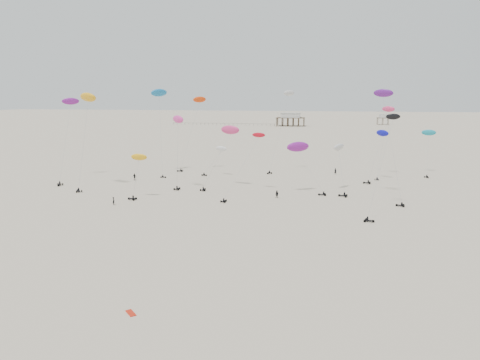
% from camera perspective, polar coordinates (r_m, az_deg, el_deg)
% --- Properties ---
extents(ground_plane, '(900.00, 900.00, 0.00)m').
position_cam_1_polar(ground_plane, '(205.48, 5.71, 3.70)').
color(ground_plane, beige).
extents(pavilion_main, '(21.00, 13.00, 9.80)m').
position_cam_1_polar(pavilion_main, '(354.93, 6.18, 7.24)').
color(pavilion_main, brown).
rests_on(pavilion_main, ground).
extents(pavilion_small, '(9.00, 7.00, 8.00)m').
position_cam_1_polar(pavilion_small, '(386.31, 17.01, 7.00)').
color(pavilion_small, brown).
rests_on(pavilion_small, ground).
extents(pier_fence, '(80.20, 0.20, 1.50)m').
position_cam_1_polar(pier_fence, '(362.80, -2.11, 6.82)').
color(pier_fence, black).
rests_on(pier_fence, ground).
extents(rig_1, '(8.26, 16.89, 20.40)m').
position_cam_1_polar(rig_1, '(112.67, 0.84, 2.78)').
color(rig_1, black).
rests_on(rig_1, ground).
extents(rig_2, '(3.93, 4.52, 10.61)m').
position_cam_1_polar(rig_2, '(111.15, -12.48, 1.09)').
color(rig_2, black).
rests_on(rig_2, ground).
extents(rig_3, '(7.88, 10.90, 25.56)m').
position_cam_1_polar(rig_3, '(146.75, 5.35, 8.02)').
color(rig_3, black).
rests_on(rig_3, ground).
extents(rig_4, '(4.72, 12.44, 15.21)m').
position_cam_1_polar(rig_4, '(153.87, 21.99, 4.52)').
color(rig_4, black).
rests_on(rig_4, ground).
extents(rig_5, '(6.03, 12.07, 21.32)m').
position_cam_1_polar(rig_5, '(144.12, 17.38, 6.60)').
color(rig_5, black).
rests_on(rig_5, ground).
extents(rig_6, '(7.10, 17.71, 25.20)m').
position_cam_1_polar(rig_6, '(142.17, -20.24, 6.81)').
color(rig_6, black).
rests_on(rig_6, ground).
extents(rig_7, '(8.01, 4.18, 9.22)m').
position_cam_1_polar(rig_7, '(139.41, -2.79, 3.07)').
color(rig_7, black).
rests_on(rig_7, ground).
extents(rig_8, '(6.67, 11.33, 24.79)m').
position_cam_1_polar(rig_8, '(126.57, -18.18, 8.18)').
color(rig_8, black).
rests_on(rig_8, ground).
extents(rig_9, '(7.24, 13.77, 26.21)m').
position_cam_1_polar(rig_9, '(113.49, 17.46, 7.59)').
color(rig_9, black).
rests_on(rig_9, ground).
extents(rig_10, '(8.50, 8.05, 23.44)m').
position_cam_1_polar(rig_10, '(148.83, -5.48, 7.88)').
color(rig_10, black).
rests_on(rig_10, ground).
extents(rig_11, '(8.00, 16.09, 23.80)m').
position_cam_1_polar(rig_11, '(98.39, 16.84, 1.64)').
color(rig_11, black).
rests_on(rig_11, ground).
extents(rig_12, '(7.27, 11.11, 15.08)m').
position_cam_1_polar(rig_12, '(136.59, 16.52, 3.98)').
color(rig_12, black).
rests_on(rig_12, ground).
extents(rig_13, '(10.47, 6.12, 13.24)m').
position_cam_1_polar(rig_13, '(115.63, 7.41, 3.41)').
color(rig_13, black).
rests_on(rig_13, ground).
extents(rig_14, '(7.75, 13.68, 26.44)m').
position_cam_1_polar(rig_14, '(145.93, -9.81, 9.67)').
color(rig_14, black).
rests_on(rig_14, ground).
extents(rig_15, '(9.12, 9.38, 16.77)m').
position_cam_1_polar(rig_15, '(120.99, -1.73, 5.00)').
color(rig_15, black).
rests_on(rig_15, ground).
extents(rig_16, '(4.44, 4.84, 18.92)m').
position_cam_1_polar(rig_16, '(119.40, -7.58, 5.22)').
color(rig_16, black).
rests_on(rig_16, ground).
extents(rig_17, '(4.38, 12.00, 12.93)m').
position_cam_1_polar(rig_17, '(118.59, 12.11, 2.25)').
color(rig_17, black).
rests_on(rig_17, ground).
extents(spectator_0, '(0.86, 0.93, 2.11)m').
position_cam_1_polar(spectator_0, '(106.98, -15.12, -2.95)').
color(spectator_0, black).
rests_on(spectator_0, ground).
extents(spectator_1, '(1.18, 0.98, 2.10)m').
position_cam_1_polar(spectator_1, '(110.38, 4.52, -2.20)').
color(spectator_1, black).
rests_on(spectator_1, ground).
extents(spectator_2, '(1.40, 0.85, 2.26)m').
position_cam_1_polar(spectator_2, '(135.89, -12.73, -0.02)').
color(spectator_2, black).
rests_on(spectator_2, ground).
extents(spectator_3, '(0.94, 0.79, 2.19)m').
position_cam_1_polar(spectator_3, '(145.22, 11.54, 0.70)').
color(spectator_3, black).
rests_on(spectator_3, ground).
extents(grounded_kite_b, '(1.74, 1.79, 0.07)m').
position_cam_1_polar(grounded_kite_b, '(55.83, -13.17, -15.54)').
color(grounded_kite_b, red).
rests_on(grounded_kite_b, ground).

